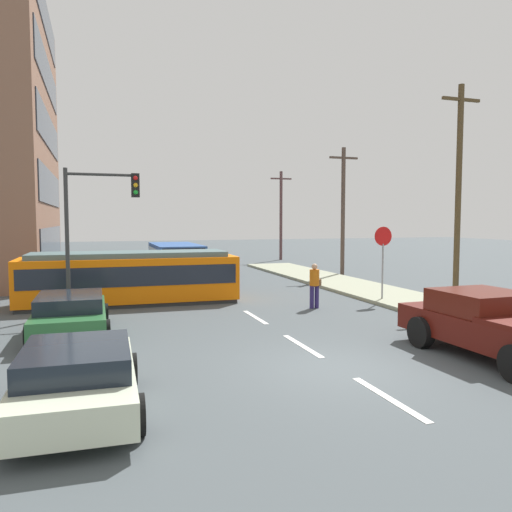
# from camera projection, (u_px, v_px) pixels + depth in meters

# --- Properties ---
(ground_plane) EXTENTS (120.00, 120.00, 0.00)m
(ground_plane) POSITION_uv_depth(u_px,v_px,m) (226.00, 299.00, 20.47)
(ground_plane) COLOR #485053
(sidewalk_curb_right) EXTENTS (3.20, 36.00, 0.14)m
(sidewalk_curb_right) POSITION_uv_depth(u_px,v_px,m) (425.00, 305.00, 18.77)
(sidewalk_curb_right) COLOR #989D82
(sidewalk_curb_right) RESTS_ON ground
(lane_stripe_0) EXTENTS (0.16, 2.40, 0.01)m
(lane_stripe_0) POSITION_uv_depth(u_px,v_px,m) (388.00, 398.00, 9.09)
(lane_stripe_0) COLOR silver
(lane_stripe_0) RESTS_ON ground
(lane_stripe_1) EXTENTS (0.16, 2.40, 0.01)m
(lane_stripe_1) POSITION_uv_depth(u_px,v_px,m) (302.00, 346.00, 12.88)
(lane_stripe_1) COLOR silver
(lane_stripe_1) RESTS_ON ground
(lane_stripe_2) EXTENTS (0.16, 2.40, 0.01)m
(lane_stripe_2) POSITION_uv_depth(u_px,v_px,m) (255.00, 317.00, 16.68)
(lane_stripe_2) COLOR silver
(lane_stripe_2) RESTS_ON ground
(lane_stripe_3) EXTENTS (0.16, 2.40, 0.01)m
(lane_stripe_3) POSITION_uv_depth(u_px,v_px,m) (197.00, 282.00, 26.36)
(lane_stripe_3) COLOR silver
(lane_stripe_3) RESTS_ON ground
(lane_stripe_4) EXTENTS (0.16, 2.40, 0.01)m
(lane_stripe_4) POSITION_uv_depth(u_px,v_px,m) (179.00, 271.00, 32.05)
(lane_stripe_4) COLOR silver
(lane_stripe_4) RESTS_ON ground
(streetcar_tram) EXTENTS (8.28, 2.65, 2.04)m
(streetcar_tram) POSITION_uv_depth(u_px,v_px,m) (130.00, 277.00, 19.41)
(streetcar_tram) COLOR orange
(streetcar_tram) RESTS_ON ground
(city_bus) EXTENTS (2.57, 5.98, 1.89)m
(city_bus) POSITION_uv_depth(u_px,v_px,m) (176.00, 258.00, 28.59)
(city_bus) COLOR #2D5295
(city_bus) RESTS_ON ground
(pedestrian_crossing) EXTENTS (0.51, 0.36, 1.67)m
(pedestrian_crossing) POSITION_uv_depth(u_px,v_px,m) (315.00, 283.00, 18.32)
(pedestrian_crossing) COLOR navy
(pedestrian_crossing) RESTS_ON ground
(pickup_truck_parked) EXTENTS (2.38, 5.05, 1.55)m
(pickup_truck_parked) POSITION_uv_depth(u_px,v_px,m) (497.00, 325.00, 11.64)
(pickup_truck_parked) COLOR #4F120C
(pickup_truck_parked) RESTS_ON ground
(parked_sedan_near) EXTENTS (2.15, 4.05, 1.19)m
(parked_sedan_near) POSITION_uv_depth(u_px,v_px,m) (78.00, 377.00, 8.34)
(parked_sedan_near) COLOR beige
(parked_sedan_near) RESTS_ON ground
(parked_sedan_mid) EXTENTS (2.11, 4.35, 1.19)m
(parked_sedan_mid) POSITION_uv_depth(u_px,v_px,m) (71.00, 313.00, 14.06)
(parked_sedan_mid) COLOR #2A6435
(parked_sedan_mid) RESTS_ON ground
(parked_sedan_far) EXTENTS (1.98, 4.09, 1.19)m
(parked_sedan_far) POSITION_uv_depth(u_px,v_px,m) (90.00, 278.00, 22.73)
(parked_sedan_far) COLOR #B6B3C9
(parked_sedan_far) RESTS_ON ground
(stop_sign) EXTENTS (0.76, 0.07, 2.88)m
(stop_sign) POSITION_uv_depth(u_px,v_px,m) (383.00, 247.00, 19.66)
(stop_sign) COLOR gray
(stop_sign) RESTS_ON sidewalk_curb_right
(traffic_light_mast) EXTENTS (2.53, 0.33, 5.06)m
(traffic_light_mast) POSITION_uv_depth(u_px,v_px,m) (96.00, 213.00, 17.19)
(traffic_light_mast) COLOR #333333
(traffic_light_mast) RESTS_ON ground
(utility_pole_near) EXTENTS (1.80, 0.24, 8.78)m
(utility_pole_near) POSITION_uv_depth(u_px,v_px,m) (458.00, 189.00, 20.32)
(utility_pole_near) COLOR #4D3C24
(utility_pole_near) RESTS_ON ground
(utility_pole_mid) EXTENTS (1.80, 0.24, 7.52)m
(utility_pole_mid) POSITION_uv_depth(u_px,v_px,m) (343.00, 209.00, 29.13)
(utility_pole_mid) COLOR #4F3E35
(utility_pole_mid) RESTS_ON ground
(utility_pole_far) EXTENTS (1.80, 0.24, 7.27)m
(utility_pole_far) POSITION_uv_depth(u_px,v_px,m) (281.00, 214.00, 40.63)
(utility_pole_far) COLOR brown
(utility_pole_far) RESTS_ON ground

